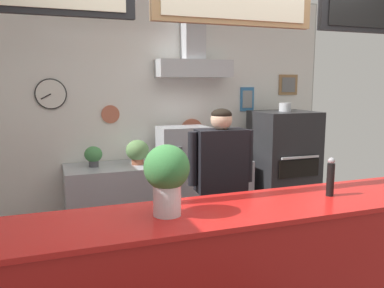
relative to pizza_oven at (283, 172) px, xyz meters
The scene contains 11 objects.
back_wall_assembly 1.69m from the pizza_oven, 162.96° to the left, with size 4.46×2.30×2.85m.
service_counter 2.42m from the pizza_oven, 126.94° to the right, with size 3.93×0.62×1.06m.
back_prep_counter 1.52m from the pizza_oven, behind, with size 2.06×0.63×0.93m.
pizza_oven is the anchor object (origin of this frame).
shop_worker 1.55m from the pizza_oven, 143.17° to the right, with size 0.59×0.25×1.60m.
espresso_machine 1.28m from the pizza_oven, behind, with size 0.55×0.45×0.40m.
potted_sage 2.23m from the pizza_oven, behind, with size 0.19×0.19×0.22m.
potted_oregano 1.78m from the pizza_oven, behind, with size 0.25×0.25×0.27m.
potted_rosemary 0.76m from the pizza_oven, 161.84° to the left, with size 0.21×0.21×0.25m.
basil_vase 2.83m from the pizza_oven, 136.51° to the right, with size 0.26×0.26×0.41m.
pepper_grinder 2.15m from the pizza_oven, 114.72° to the right, with size 0.05×0.05×0.26m.
Camera 1 is at (-1.18, -2.39, 1.81)m, focal length 37.01 mm.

